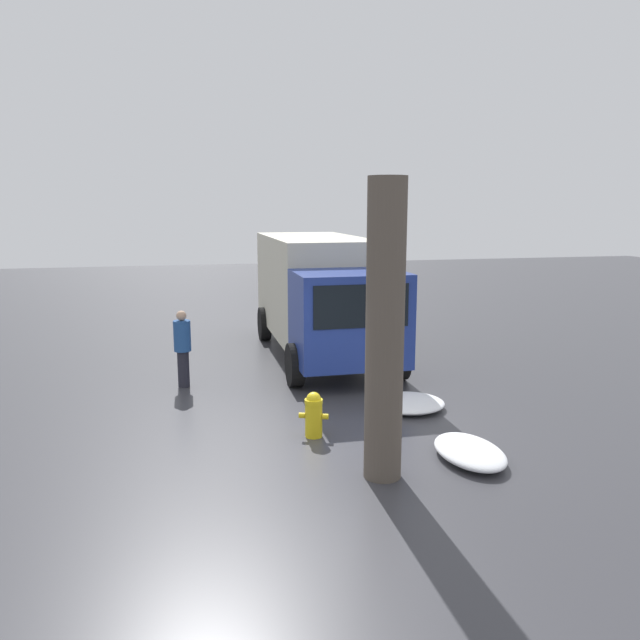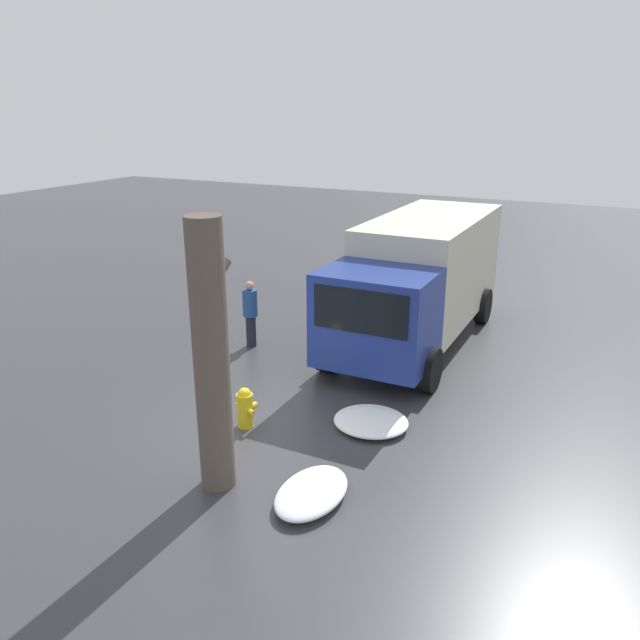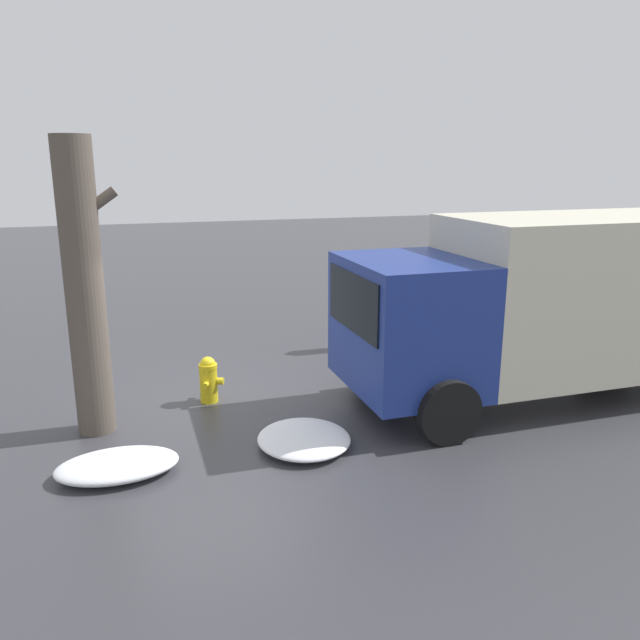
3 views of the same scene
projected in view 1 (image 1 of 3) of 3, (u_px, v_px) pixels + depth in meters
name	position (u px, v px, depth m)	size (l,w,h in m)	color
ground_plane	(314.00, 436.00, 10.04)	(60.00, 60.00, 0.00)	#38383D
fire_hydrant	(314.00, 414.00, 9.98)	(0.39, 0.48, 0.74)	yellow
tree_trunk	(385.00, 331.00, 8.21)	(0.78, 0.51, 4.04)	brown
delivery_truck	(320.00, 291.00, 15.29)	(6.87, 2.52, 2.88)	navy
pedestrian	(183.00, 346.00, 12.64)	(0.34, 0.34, 1.58)	#23232D
snow_pile_by_hydrant	(408.00, 403.00, 11.40)	(1.24, 1.33, 0.21)	white
snow_pile_curbside	(470.00, 451.00, 9.13)	(1.46, 0.92, 0.24)	white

